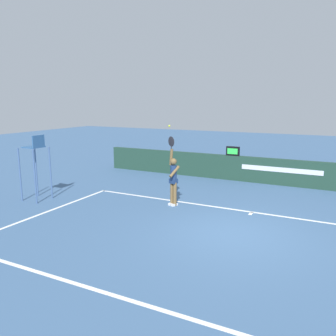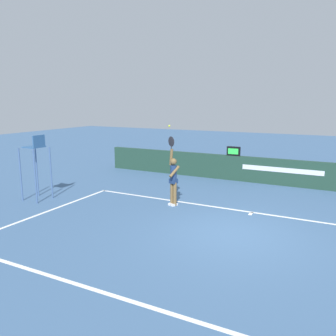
% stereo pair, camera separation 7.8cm
% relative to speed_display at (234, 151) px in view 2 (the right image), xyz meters
% --- Properties ---
extents(ground_plane, '(60.00, 60.00, 0.00)m').
position_rel_speed_display_xyz_m(ground_plane, '(1.87, -6.15, -1.31)').
color(ground_plane, '#3E5F86').
extents(court_lines, '(11.85, 6.00, 0.00)m').
position_rel_speed_display_xyz_m(court_lines, '(1.87, -7.06, -1.31)').
color(court_lines, white).
rests_on(court_lines, ground).
extents(back_wall, '(16.49, 0.23, 1.11)m').
position_rel_speed_display_xyz_m(back_wall, '(1.88, 0.00, -0.76)').
color(back_wall, '#1E3C30').
rests_on(back_wall, ground).
extents(speed_display, '(0.59, 0.14, 0.40)m').
position_rel_speed_display_xyz_m(speed_display, '(0.00, 0.00, 0.00)').
color(speed_display, black).
rests_on(speed_display, back_wall).
extents(tennis_player, '(0.46, 0.45, 2.36)m').
position_rel_speed_display_xyz_m(tennis_player, '(-0.70, -4.60, -0.34)').
color(tennis_player, brown).
rests_on(tennis_player, ground).
extents(tennis_ball, '(0.07, 0.07, 0.07)m').
position_rel_speed_display_xyz_m(tennis_ball, '(-0.78, -4.74, 1.38)').
color(tennis_ball, '#CFE02D').
extents(umpire_chair, '(0.77, 0.77, 2.33)m').
position_rel_speed_display_xyz_m(umpire_chair, '(-5.31, -6.20, 0.19)').
color(umpire_chair, '#436191').
rests_on(umpire_chair, ground).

